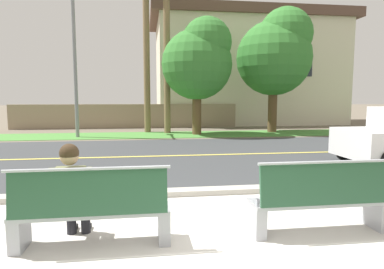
# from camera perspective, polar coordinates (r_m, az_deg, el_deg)

# --- Properties ---
(ground_plane) EXTENTS (140.00, 140.00, 0.00)m
(ground_plane) POSITION_cam_1_polar(r_m,az_deg,el_deg) (11.73, -3.92, -2.42)
(ground_plane) COLOR #665B4C
(sidewalk_pavement) EXTENTS (44.00, 3.60, 0.01)m
(sidewalk_pavement) POSITION_cam_1_polar(r_m,az_deg,el_deg) (4.42, 3.36, -17.43)
(sidewalk_pavement) COLOR beige
(sidewalk_pavement) RESTS_ON ground_plane
(curb_edge) EXTENTS (44.00, 0.30, 0.11)m
(curb_edge) POSITION_cam_1_polar(r_m,az_deg,el_deg) (6.21, -0.20, -9.83)
(curb_edge) COLOR #ADA89E
(curb_edge) RESTS_ON ground_plane
(street_asphalt) EXTENTS (52.00, 8.00, 0.01)m
(street_asphalt) POSITION_cam_1_polar(r_m,az_deg,el_deg) (10.25, -3.33, -3.67)
(street_asphalt) COLOR #383A3D
(street_asphalt) RESTS_ON ground_plane
(road_centre_line) EXTENTS (48.00, 0.14, 0.01)m
(road_centre_line) POSITION_cam_1_polar(r_m,az_deg,el_deg) (10.25, -3.33, -3.64)
(road_centre_line) COLOR #E0CC4C
(road_centre_line) RESTS_ON ground_plane
(far_verge_grass) EXTENTS (48.00, 2.80, 0.02)m
(far_verge_grass) POSITION_cam_1_polar(r_m,az_deg,el_deg) (16.01, -5.01, -0.05)
(far_verge_grass) COLOR #478438
(far_verge_grass) RESTS_ON ground_plane
(bench_left) EXTENTS (1.83, 0.48, 1.01)m
(bench_left) POSITION_cam_1_polar(r_m,az_deg,el_deg) (4.19, -16.72, -12.41)
(bench_left) COLOR #9EA0A8
(bench_left) RESTS_ON ground_plane
(bench_right) EXTENTS (1.83, 0.48, 1.01)m
(bench_right) POSITION_cam_1_polar(r_m,az_deg,el_deg) (4.71, 21.29, -10.48)
(bench_right) COLOR #9EA0A8
(bench_right) RESTS_ON ground_plane
(seated_person_olive) EXTENTS (0.52, 0.68, 1.25)m
(seated_person_olive) POSITION_cam_1_polar(r_m,az_deg,el_deg) (4.34, -19.78, -8.87)
(seated_person_olive) COLOR black
(seated_person_olive) RESTS_ON ground_plane
(streetlamp) EXTENTS (0.24, 2.10, 7.33)m
(streetlamp) POSITION_cam_1_polar(r_m,az_deg,el_deg) (16.15, -19.39, 14.51)
(streetlamp) COLOR gray
(streetlamp) RESTS_ON ground_plane
(shade_tree_far_left) EXTENTS (3.35, 3.35, 5.52)m
(shade_tree_far_left) POSITION_cam_1_polar(r_m,az_deg,el_deg) (16.11, 1.26, 12.76)
(shade_tree_far_left) COLOR brown
(shade_tree_far_left) RESTS_ON ground_plane
(shade_tree_left) EXTENTS (3.77, 3.77, 6.22)m
(shade_tree_left) POSITION_cam_1_polar(r_m,az_deg,el_deg) (17.76, 14.30, 13.45)
(shade_tree_left) COLOR brown
(shade_tree_left) RESTS_ON ground_plane
(palm_tree_short) EXTENTS (2.09, 1.98, 7.85)m
(palm_tree_short) POSITION_cam_1_polar(r_m,az_deg,el_deg) (17.34, -4.40, 21.44)
(palm_tree_short) COLOR brown
(palm_tree_short) RESTS_ON ground_plane
(garden_wall) EXTENTS (13.00, 0.36, 1.40)m
(garden_wall) POSITION_cam_1_polar(r_m,az_deg,el_deg) (19.90, -11.11, 3.10)
(garden_wall) COLOR gray
(garden_wall) RESTS_ON ground_plane
(house_across_street) EXTENTS (13.22, 6.91, 7.40)m
(house_across_street) POSITION_cam_1_polar(r_m,az_deg,el_deg) (24.16, 9.11, 10.93)
(house_across_street) COLOR beige
(house_across_street) RESTS_ON ground_plane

